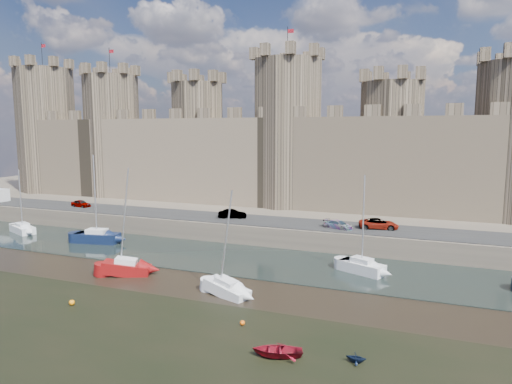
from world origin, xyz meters
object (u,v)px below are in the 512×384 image
sailboat_1 (97,237)px  sailboat_4 (126,267)px  car_2 (339,225)px  sailboat_2 (362,266)px  car_3 (379,224)px  sailboat_5 (227,288)px  sailboat_0 (23,228)px  car_1 (232,214)px  car_0 (81,204)px

sailboat_1 → sailboat_4: (11.77, -9.53, -0.08)m
car_2 → sailboat_2: 10.11m
car_3 → sailboat_5: 23.92m
car_2 → sailboat_1: sailboat_1 is taller
sailboat_0 → sailboat_4: bearing=0.3°
car_2 → sailboat_4: size_ratio=0.34×
sailboat_0 → sailboat_5: size_ratio=0.95×
car_1 → sailboat_0: (-28.60, -9.12, -2.40)m
car_0 → car_1: 26.09m
sailboat_2 → sailboat_5: size_ratio=1.06×
car_2 → sailboat_5: size_ratio=0.39×
car_2 → sailboat_1: bearing=122.9°
sailboat_5 → car_0: bearing=167.7°
car_3 → sailboat_5: sailboat_5 is taller
car_1 → sailboat_5: size_ratio=0.41×
car_0 → car_1: car_1 is taller
car_3 → car_0: bearing=79.8°
car_0 → sailboat_2: 46.41m
sailboat_4 → sailboat_5: size_ratio=1.16×
car_0 → sailboat_5: size_ratio=0.36×
car_1 → car_3: (19.54, 0.26, 0.03)m
car_1 → car_0: bearing=72.5°
sailboat_2 → sailboat_5: sailboat_2 is taller
car_1 → sailboat_1: 17.95m
car_2 → car_3: car_3 is taller
car_3 → sailboat_2: 10.87m
car_3 → sailboat_1: bearing=95.8°
car_2 → sailboat_0: size_ratio=0.41×
sailboat_0 → sailboat_4: 27.54m
car_0 → sailboat_2: sailboat_2 is taller
car_1 → sailboat_2: (19.12, -10.35, -2.33)m
car_2 → sailboat_2: bearing=-137.9°
car_2 → car_3: 4.90m
car_3 → car_2: bearing=99.3°
car_1 → car_2: car_1 is taller
sailboat_5 → car_3: bearing=81.9°
car_0 → car_2: 41.05m
car_3 → sailboat_1: (-34.36, -10.14, -2.29)m
sailboat_0 → sailboat_1: (13.78, -0.76, 0.14)m
car_1 → sailboat_2: 21.86m
car_3 → sailboat_2: sailboat_2 is taller
car_1 → sailboat_1: bearing=105.9°
car_1 → car_3: car_3 is taller
car_3 → sailboat_4: (-22.59, -19.67, -2.37)m
car_3 → sailboat_4: sailboat_4 is taller
car_3 → sailboat_0: sailboat_0 is taller
car_2 → sailboat_0: bearing=117.1°
car_3 → sailboat_2: size_ratio=0.47×
car_0 → sailboat_1: size_ratio=0.30×
car_1 → sailboat_2: sailboat_2 is taller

